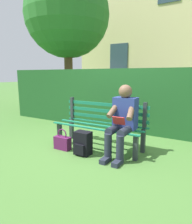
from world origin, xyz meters
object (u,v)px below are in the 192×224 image
at_px(tree, 66,18).
at_px(handbag, 62,142).
at_px(park_bench, 101,123).
at_px(backpack, 83,143).
at_px(person_seated, 122,119).

xyz_separation_m(tree, handbag, (-2.68, 3.55, -3.24)).
bearing_deg(tree, handbag, 127.10).
xyz_separation_m(park_bench, backpack, (0.07, 0.50, -0.24)).
bearing_deg(park_bench, tree, -43.68).
bearing_deg(person_seated, handbag, 16.57).
height_order(backpack, handbag, backpack).
height_order(tree, handbag, tree).
relative_size(person_seated, tree, 0.23).
relative_size(park_bench, handbag, 4.48).
bearing_deg(backpack, park_bench, -98.47).
bearing_deg(handbag, park_bench, -136.60).
bearing_deg(park_bench, person_seated, 158.94).
distance_m(person_seated, tree, 5.64).
bearing_deg(backpack, handbag, -1.10).
relative_size(park_bench, backpack, 4.30).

